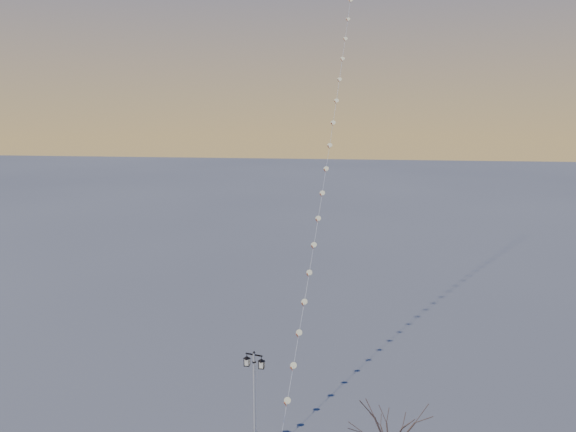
# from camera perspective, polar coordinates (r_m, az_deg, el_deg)

# --- Properties ---
(street_lamp) EXTENTS (1.13, 0.59, 4.55)m
(street_lamp) POSITION_cam_1_polar(r_m,az_deg,el_deg) (27.92, -3.44, -17.45)
(street_lamp) COLOR black
(street_lamp) RESTS_ON ground
(kite_train) EXTENTS (4.81, 40.64, 45.63)m
(kite_train) POSITION_cam_1_polar(r_m,az_deg,el_deg) (44.52, 5.81, 19.94)
(kite_train) COLOR black
(kite_train) RESTS_ON ground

